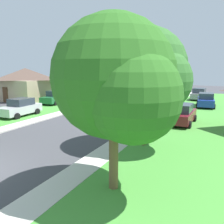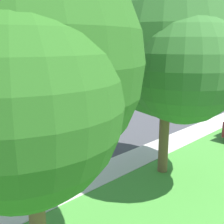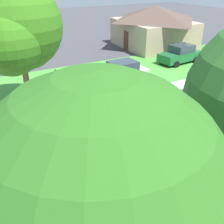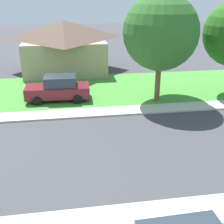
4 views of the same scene
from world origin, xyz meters
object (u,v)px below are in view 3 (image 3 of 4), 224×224
Objects in this scene: house_left_setback at (154,26)px; tree_sidewalk_far at (16,31)px; car_silver_across_road at (121,73)px; tree_corner_large at (97,222)px; car_green_kerbside_mid at (180,54)px; stop_sign_far_corner at (60,85)px.

tree_sidewalk_far is at bearing -59.85° from house_left_setback.
tree_corner_large is at bearing -32.19° from car_silver_across_road.
house_left_setback is (-6.68, 1.77, 1.50)m from car_green_kerbside_mid.
stop_sign_far_corner is 0.64× the size of car_silver_across_road.
car_silver_across_road is at bearing -47.85° from house_left_setback.
stop_sign_far_corner reaches higher than car_green_kerbside_mid.
car_silver_across_road is at bearing -76.12° from car_green_kerbside_mid.
car_silver_across_road is 8.70m from tree_sidewalk_far.
car_silver_across_road is 17.31m from tree_corner_large.
tree_corner_large is (16.28, -16.76, 3.35)m from car_green_kerbside_mid.
house_left_setback reaches higher than stop_sign_far_corner.
car_green_kerbside_mid is at bearing -14.82° from house_left_setback.
car_green_kerbside_mid is 16.15m from tree_sidewalk_far.
stop_sign_far_corner reaches higher than car_silver_across_road.
stop_sign_far_corner is 0.36× the size of tree_sidewalk_far.
stop_sign_far_corner is 0.29× the size of house_left_setback.
car_silver_across_road is at bearing 114.96° from stop_sign_far_corner.
tree_sidewalk_far is 19.89m from house_left_setback.
tree_sidewalk_far is (-1.39, -1.75, 3.07)m from stop_sign_far_corner.
tree_corner_large is at bearing -38.91° from house_left_setback.
car_silver_across_road is 7.95m from car_green_kerbside_mid.
stop_sign_far_corner is at bearing 51.47° from tree_sidewalk_far.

